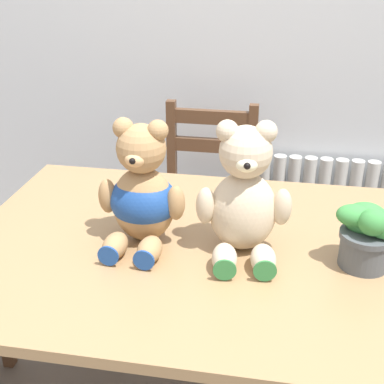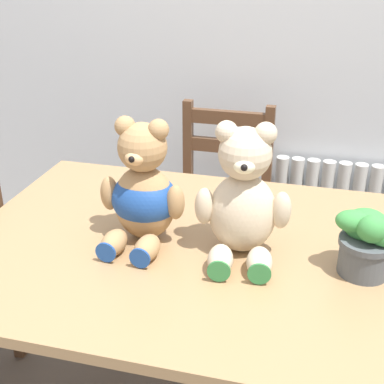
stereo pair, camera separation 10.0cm
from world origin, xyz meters
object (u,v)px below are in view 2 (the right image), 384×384
object	(u,v)px
wooden_chair_behind	(220,209)
teddy_bear_left	(143,193)
teddy_bear_right	(243,199)
potted_plant	(366,240)

from	to	relation	value
wooden_chair_behind	teddy_bear_left	size ratio (longest dim) A/B	2.54
teddy_bear_right	potted_plant	world-z (taller)	teddy_bear_right
teddy_bear_left	potted_plant	xyz separation A→B (m)	(0.60, -0.03, -0.05)
wooden_chair_behind	teddy_bear_right	xyz separation A→B (m)	(0.22, -0.81, 0.46)
wooden_chair_behind	potted_plant	bearing A→B (deg)	123.05
teddy_bear_left	teddy_bear_right	xyz separation A→B (m)	(0.28, -0.00, 0.02)
teddy_bear_right	wooden_chair_behind	bearing A→B (deg)	-82.60
potted_plant	teddy_bear_right	bearing A→B (deg)	176.16
teddy_bear_left	wooden_chair_behind	bearing A→B (deg)	-91.72
wooden_chair_behind	potted_plant	size ratio (longest dim) A/B	5.14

